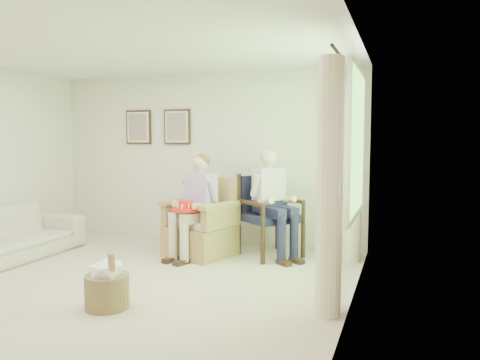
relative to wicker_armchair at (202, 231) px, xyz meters
The scene contains 16 objects.
floor 1.89m from the wicker_armchair, 101.35° to the right, with size 5.50×5.50×0.00m, color beige.
back_wall 1.39m from the wicker_armchair, 111.59° to the left, with size 5.00×0.04×2.60m, color silver.
right_wall 2.97m from the wicker_armchair, 40.54° to the right, with size 0.04×5.50×2.60m, color silver.
ceiling 2.93m from the wicker_armchair, 101.35° to the right, with size 5.00×5.50×0.02m, color white.
window 2.52m from the wicker_armchair, 16.58° to the right, with size 0.13×2.50×1.63m.
curtain_left 2.66m from the wicker_armchair, 39.25° to the right, with size 0.34×0.34×2.30m, color beige.
curtain_right 2.16m from the wicker_armchair, 10.26° to the left, with size 0.34×0.34×2.30m, color beige.
framed_print_left 2.28m from the wicker_armchair, 149.67° to the left, with size 0.45×0.05×0.55m.
framed_print_right 1.88m from the wicker_armchair, 132.62° to the left, with size 0.45×0.05×0.55m.
wicker_armchair is the anchor object (origin of this frame).
wood_armchair 1.00m from the wicker_armchair, 21.58° to the left, with size 0.70×0.66×1.08m.
sofa 2.60m from the wicker_armchair, 152.95° to the right, with size 0.89×2.27×0.66m, color beige.
person_wicker 0.48m from the wicker_armchair, 90.00° to the right, with size 0.40×0.63×1.36m.
person_dark 1.05m from the wicker_armchair, 11.16° to the left, with size 0.40×0.63×1.43m.
red_hat 0.50m from the wicker_armchair, 103.36° to the right, with size 0.36×0.36×0.14m.
hatbox 2.16m from the wicker_armchair, 90.35° to the right, with size 0.49×0.49×0.61m.
Camera 1 is at (2.95, -3.96, 1.59)m, focal length 35.00 mm.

